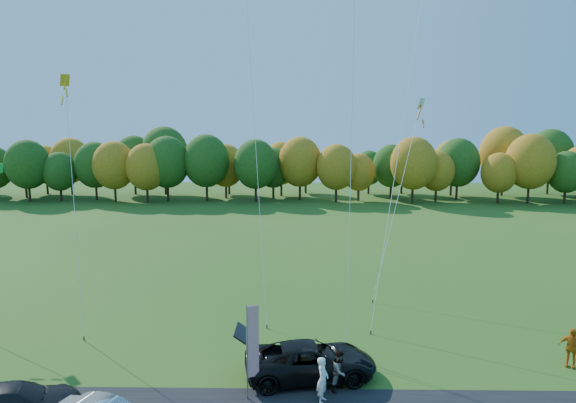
{
  "coord_description": "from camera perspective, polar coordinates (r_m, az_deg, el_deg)",
  "views": [
    {
      "loc": [
        0.45,
        -21.33,
        11.01
      ],
      "look_at": [
        0.0,
        6.0,
        7.0
      ],
      "focal_mm": 32.0,
      "sensor_mm": 36.0,
      "label": 1
    }
  ],
  "objects": [
    {
      "name": "ground",
      "position": [
        24.01,
        -0.25,
        -18.95
      ],
      "size": [
        160.0,
        160.0,
        0.0
      ],
      "primitive_type": "plane",
      "color": "#245416"
    },
    {
      "name": "tree_line",
      "position": [
        77.12,
        0.59,
        0.13
      ],
      "size": [
        116.0,
        12.0,
        10.0
      ],
      "primitive_type": null,
      "color": "#1E4711",
      "rests_on": "ground"
    },
    {
      "name": "black_suv",
      "position": [
        23.62,
        2.53,
        -17.27
      ],
      "size": [
        6.11,
        3.53,
        1.6
      ],
      "primitive_type": "imported",
      "rotation": [
        0.0,
        0.0,
        1.73
      ],
      "color": "black",
      "rests_on": "ground"
    },
    {
      "name": "dark_truck_a",
      "position": [
        23.2,
        -28.06,
        -19.11
      ],
      "size": [
        5.09,
        3.25,
        1.37
      ],
      "primitive_type": "imported",
      "rotation": [
        0.0,
        0.0,
        1.87
      ],
      "color": "black",
      "rests_on": "ground"
    },
    {
      "name": "person_tailgate_a",
      "position": [
        21.81,
        3.87,
        -19.16
      ],
      "size": [
        0.6,
        0.78,
        1.89
      ],
      "primitive_type": "imported",
      "rotation": [
        0.0,
        0.0,
        1.33
      ],
      "color": "white",
      "rests_on": "ground"
    },
    {
      "name": "person_tailgate_b",
      "position": [
        22.72,
        5.8,
        -18.21
      ],
      "size": [
        1.04,
        1.07,
        1.74
      ],
      "primitive_type": "imported",
      "rotation": [
        0.0,
        0.0,
        0.92
      ],
      "color": "gray",
      "rests_on": "ground"
    },
    {
      "name": "person_east",
      "position": [
        27.78,
        28.95,
        -14.02
      ],
      "size": [
        1.15,
        1.01,
        1.86
      ],
      "primitive_type": "imported",
      "rotation": [
        0.0,
        0.0,
        -0.63
      ],
      "color": "orange",
      "rests_on": "ground"
    },
    {
      "name": "feather_flag",
      "position": [
        21.46,
        -4.07,
        -15.18
      ],
      "size": [
        0.5,
        0.27,
        4.01
      ],
      "color": "#999999",
      "rests_on": "ground"
    },
    {
      "name": "kite_delta_blue",
      "position": [
        33.15,
        -4.14,
        14.35
      ],
      "size": [
        4.23,
        12.88,
        29.63
      ],
      "color": "#4C3F33",
      "rests_on": "ground"
    },
    {
      "name": "kite_parafoil_orange",
      "position": [
        33.92,
        13.73,
        15.38
      ],
      "size": [
        8.27,
        13.97,
        31.03
      ],
      "color": "#4C3F33",
      "rests_on": "ground"
    },
    {
      "name": "kite_delta_red",
      "position": [
        28.04,
        7.2,
        11.61
      ],
      "size": [
        2.61,
        9.91,
        24.85
      ],
      "color": "#4C3F33",
      "rests_on": "ground"
    },
    {
      "name": "kite_diamond_yellow",
      "position": [
        30.5,
        -22.71,
        0.09
      ],
      "size": [
        2.96,
        5.53,
        14.34
      ],
      "color": "#4C3F33",
      "rests_on": "ground"
    },
    {
      "name": "kite_diamond_white",
      "position": [
        35.23,
        12.18,
        0.68
      ],
      "size": [
        4.73,
        6.82,
        13.39
      ],
      "color": "#4C3F33",
      "rests_on": "ground"
    }
  ]
}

